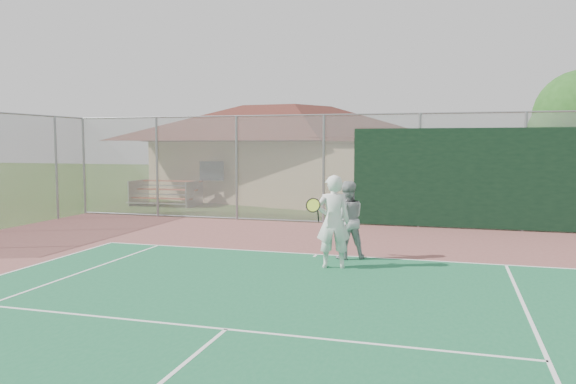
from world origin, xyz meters
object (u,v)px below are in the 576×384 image
object	(u,v)px
player_white_front	(333,222)
player_grey_back	(347,221)
bleachers	(166,192)
clubhouse	(288,143)

from	to	relation	value
player_white_front	player_grey_back	world-z (taller)	player_white_front
bleachers	player_white_front	world-z (taller)	player_white_front
clubhouse	player_grey_back	xyz separation A→B (m)	(5.15, -12.93, -1.74)
bleachers	player_white_front	xyz separation A→B (m)	(9.19, -9.79, 0.43)
clubhouse	bleachers	world-z (taller)	clubhouse
bleachers	player_grey_back	xyz separation A→B (m)	(9.29, -8.79, 0.33)
player_grey_back	player_white_front	bearing A→B (deg)	60.21
player_white_front	player_grey_back	distance (m)	1.02
player_grey_back	bleachers	bearing A→B (deg)	-67.30
bleachers	player_grey_back	distance (m)	12.79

